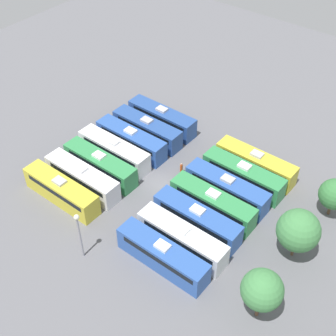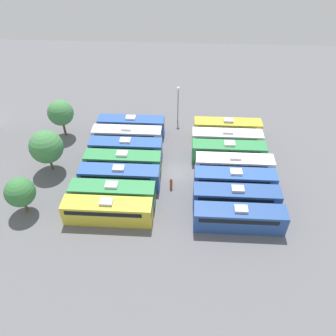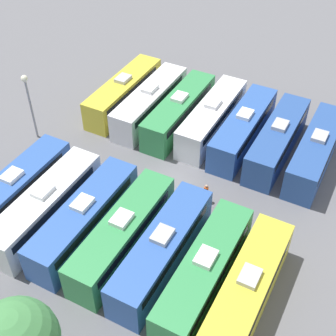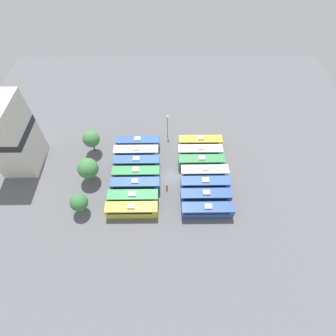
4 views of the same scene
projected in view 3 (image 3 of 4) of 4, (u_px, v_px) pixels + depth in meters
name	position (u px, v px, depth m)	size (l,w,h in m)	color
ground_plane	(173.00, 183.00, 40.23)	(110.22, 110.22, 0.00)	slate
bus_0	(316.00, 150.00, 40.91)	(2.63, 11.20, 3.39)	#284C93
bus_1	(277.00, 139.00, 42.11)	(2.63, 11.20, 3.39)	#284C93
bus_2	(243.00, 128.00, 43.37)	(2.63, 11.20, 3.39)	#2D56A8
bus_3	(212.00, 117.00, 44.66)	(2.63, 11.20, 3.39)	white
bus_4	(179.00, 111.00, 45.46)	(2.63, 11.20, 3.39)	#338C4C
bus_5	(150.00, 102.00, 46.60)	(2.63, 11.20, 3.39)	white
bus_6	(124.00, 92.00, 47.98)	(2.63, 11.20, 3.39)	gold
bus_7	(247.00, 291.00, 30.22)	(2.63, 11.20, 3.39)	gold
bus_8	(204.00, 272.00, 31.33)	(2.63, 11.20, 3.39)	#338C4C
bus_9	(162.00, 250.00, 32.73)	(2.63, 11.20, 3.39)	#2D56A8
bus_10	(123.00, 233.00, 33.84)	(2.63, 11.20, 3.39)	#338C4C
bus_11	(85.00, 218.00, 34.96)	(2.63, 11.20, 3.39)	#2D56A8
bus_12	(46.00, 206.00, 35.93)	(2.63, 11.20, 3.39)	silver
bus_13	(16.00, 190.00, 37.20)	(2.63, 11.20, 3.39)	#2D56A8
worker_person	(206.00, 194.00, 38.06)	(0.36, 0.36, 1.82)	#CC4C19
light_pole	(28.00, 96.00, 41.99)	(0.60, 0.60, 6.74)	gray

